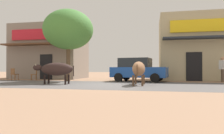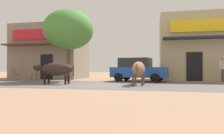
{
  "view_description": "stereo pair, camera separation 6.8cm",
  "coord_description": "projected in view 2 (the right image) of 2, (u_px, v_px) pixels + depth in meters",
  "views": [
    {
      "loc": [
        2.8,
        -11.03,
        0.9
      ],
      "look_at": [
        0.32,
        1.12,
        1.0
      ],
      "focal_mm": 32.43,
      "sensor_mm": 36.0,
      "label": 1
    },
    {
      "loc": [
        2.87,
        -11.02,
        0.9
      ],
      "look_at": [
        0.32,
        1.12,
        1.0
      ],
      "focal_mm": 32.43,
      "sensor_mm": 36.0,
      "label": 2
    }
  ],
  "objects": [
    {
      "name": "ground",
      "position": [
        102.0,
        85.0,
        11.36
      ],
      "size": [
        80.0,
        80.0,
        0.0
      ],
      "primitive_type": "plane",
      "color": "#A17B5F"
    },
    {
      "name": "storefront_right_club",
      "position": [
        204.0,
        48.0,
        16.37
      ],
      "size": [
        6.87,
        4.91,
        5.14
      ],
      "color": "tan",
      "rests_on": "ground"
    },
    {
      "name": "asphalt_road",
      "position": [
        102.0,
        85.0,
        11.36
      ],
      "size": [
        72.0,
        5.59,
        0.0
      ],
      "primitive_type": "cube",
      "color": "#5C5857",
      "rests_on": "ground"
    },
    {
      "name": "cafe_chair_by_doorway",
      "position": [
        35.0,
        74.0,
        15.69
      ],
      "size": [
        0.59,
        0.59,
        0.92
      ],
      "color": "brown",
      "rests_on": "ground"
    },
    {
      "name": "cafe_chair_near_tree",
      "position": [
        15.0,
        74.0,
        15.9
      ],
      "size": [
        0.55,
        0.55,
        0.92
      ],
      "color": "brown",
      "rests_on": "ground"
    },
    {
      "name": "cow_near_brown",
      "position": [
        56.0,
        69.0,
        11.73
      ],
      "size": [
        2.53,
        0.78,
        1.25
      ],
      "color": "#31221F",
      "rests_on": "ground"
    },
    {
      "name": "roadside_tree",
      "position": [
        69.0,
        30.0,
        14.5
      ],
      "size": [
        3.56,
        3.56,
        5.12
      ],
      "color": "brown",
      "rests_on": "ground"
    },
    {
      "name": "storefront_left_cafe",
      "position": [
        51.0,
        52.0,
        19.15
      ],
      "size": [
        6.28,
        4.91,
        4.9
      ],
      "color": "gray",
      "rests_on": "ground"
    },
    {
      "name": "cow_far_dark",
      "position": [
        139.0,
        69.0,
        11.07
      ],
      "size": [
        0.7,
        2.57,
        1.29
      ],
      "color": "#8F6242",
      "rests_on": "ground"
    },
    {
      "name": "pedestrian_by_shop",
      "position": [
        223.0,
        67.0,
        13.45
      ],
      "size": [
        0.47,
        0.61,
        1.69
      ],
      "color": "brown",
      "rests_on": "ground"
    },
    {
      "name": "parked_hatchback_car",
      "position": [
        138.0,
        69.0,
        14.24
      ],
      "size": [
        4.07,
        2.47,
        1.64
      ],
      "color": "#1A4595",
      "rests_on": "ground"
    }
  ]
}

